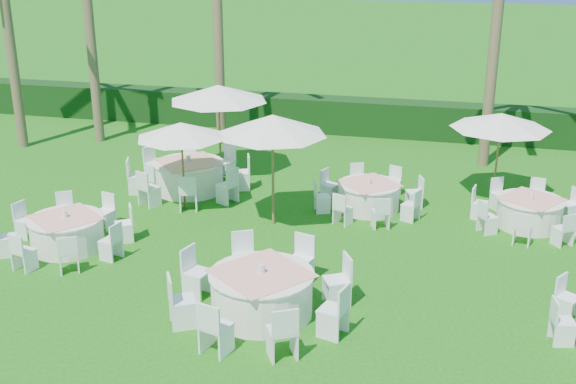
% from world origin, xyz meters
% --- Properties ---
extents(ground, '(120.00, 120.00, 0.00)m').
position_xyz_m(ground, '(0.00, 0.00, 0.00)').
color(ground, '#1A510D').
rests_on(ground, ground).
extents(hedge, '(34.00, 1.00, 1.20)m').
position_xyz_m(hedge, '(0.00, 12.00, 0.60)').
color(hedge, black).
rests_on(hedge, ground).
extents(banquet_table_a, '(2.94, 2.94, 0.90)m').
position_xyz_m(banquet_table_a, '(-5.34, 0.86, 0.39)').
color(banquet_table_a, white).
rests_on(banquet_table_a, ground).
extents(banquet_table_b, '(3.43, 3.43, 1.03)m').
position_xyz_m(banquet_table_b, '(-0.25, -1.00, 0.46)').
color(banquet_table_b, white).
rests_on(banquet_table_b, ground).
extents(banquet_table_d, '(3.28, 3.28, 1.00)m').
position_xyz_m(banquet_table_d, '(-3.98, 5.04, 0.44)').
color(banquet_table_d, white).
rests_on(banquet_table_d, ground).
extents(banquet_table_e, '(2.75, 2.75, 0.86)m').
position_xyz_m(banquet_table_e, '(1.00, 4.81, 0.37)').
color(banquet_table_e, white).
rests_on(banquet_table_e, ground).
extents(banquet_table_f, '(2.79, 2.79, 0.86)m').
position_xyz_m(banquet_table_f, '(4.95, 4.63, 0.37)').
color(banquet_table_f, white).
rests_on(banquet_table_f, ground).
extents(umbrella_a, '(2.30, 2.30, 2.27)m').
position_xyz_m(umbrella_a, '(-3.66, 3.84, 2.07)').
color(umbrella_a, brown).
rests_on(umbrella_a, ground).
extents(umbrella_b, '(2.60, 2.60, 2.75)m').
position_xyz_m(umbrella_b, '(-1.14, 3.30, 2.51)').
color(umbrella_b, brown).
rests_on(umbrella_b, ground).
extents(umbrella_c, '(2.85, 2.85, 2.64)m').
position_xyz_m(umbrella_c, '(-3.63, 6.67, 2.41)').
color(umbrella_c, brown).
rests_on(umbrella_c, ground).
extents(umbrella_d, '(2.60, 2.60, 2.35)m').
position_xyz_m(umbrella_d, '(4.16, 6.38, 2.15)').
color(umbrella_d, brown).
rests_on(umbrella_d, ground).
extents(palm_b, '(4.13, 4.40, 8.36)m').
position_xyz_m(palm_b, '(-4.63, 9.76, 4.63)').
color(palm_b, brown).
rests_on(palm_b, ground).
extents(palm_d, '(4.18, 4.39, 7.31)m').
position_xyz_m(palm_d, '(3.93, 9.32, 4.09)').
color(palm_d, brown).
rests_on(palm_d, ground).
extents(palm_f, '(4.39, 4.18, 8.33)m').
position_xyz_m(palm_f, '(-10.89, 7.78, 4.62)').
color(palm_f, brown).
rests_on(palm_f, ground).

